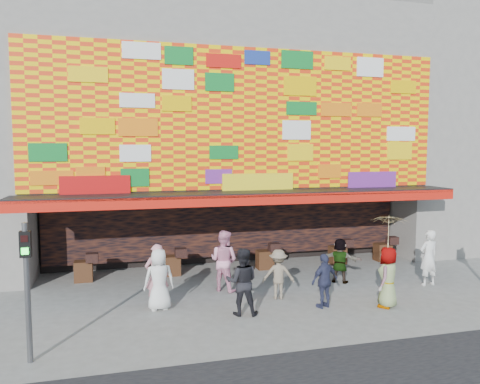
{
  "coord_description": "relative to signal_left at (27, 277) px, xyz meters",
  "views": [
    {
      "loc": [
        -4.34,
        -11.87,
        4.53
      ],
      "look_at": [
        -0.66,
        2.0,
        3.19
      ],
      "focal_mm": 35.0,
      "sensor_mm": 36.0,
      "label": 1
    }
  ],
  "objects": [
    {
      "name": "ped_a",
      "position": [
        2.95,
        2.59,
        -0.99
      ],
      "size": [
        0.89,
        0.62,
        1.74
      ],
      "primitive_type": "imported",
      "rotation": [
        0.0,
        0.0,
        3.22
      ],
      "color": "silver",
      "rests_on": "ground"
    },
    {
      "name": "ped_i",
      "position": [
        5.1,
        3.88,
        -0.89
      ],
      "size": [
        1.19,
        1.18,
        1.94
      ],
      "primitive_type": "imported",
      "rotation": [
        0.0,
        0.0,
        2.4
      ],
      "color": "pink",
      "rests_on": "ground"
    },
    {
      "name": "ped_d",
      "position": [
        6.51,
        2.64,
        -1.11
      ],
      "size": [
        1.08,
        0.79,
        1.5
      ],
      "primitive_type": "imported",
      "rotation": [
        0.0,
        0.0,
        2.88
      ],
      "color": "#796C58",
      "rests_on": "ground"
    },
    {
      "name": "ped_h",
      "position": [
        11.78,
        2.69,
        -0.93
      ],
      "size": [
        0.72,
        0.51,
        1.85
      ],
      "primitive_type": "imported",
      "rotation": [
        0.0,
        0.0,
        3.24
      ],
      "color": "silver",
      "rests_on": "ground"
    },
    {
      "name": "ped_c",
      "position": [
        5.1,
        1.62,
        -0.94
      ],
      "size": [
        1.05,
        0.91,
        1.84
      ],
      "primitive_type": "imported",
      "rotation": [
        0.0,
        0.0,
        2.87
      ],
      "color": "black",
      "rests_on": "ground"
    },
    {
      "name": "shop_building",
      "position": [
        6.2,
        9.68,
        3.37
      ],
      "size": [
        15.2,
        9.4,
        10.0
      ],
      "color": "gray",
      "rests_on": "ground"
    },
    {
      "name": "neighbor_right",
      "position": [
        19.2,
        9.5,
        4.14
      ],
      "size": [
        11.0,
        8.0,
        12.0
      ],
      "primitive_type": "cube",
      "color": "gray",
      "rests_on": "ground"
    },
    {
      "name": "signal_left",
      "position": [
        0.0,
        0.0,
        0.0
      ],
      "size": [
        0.22,
        0.2,
        3.0
      ],
      "color": "#59595B",
      "rests_on": "ground"
    },
    {
      "name": "ped_b",
      "position": [
        2.91,
        2.81,
        -0.94
      ],
      "size": [
        0.68,
        0.45,
        1.84
      ],
      "primitive_type": "imported",
      "rotation": [
        0.0,
        0.0,
        3.16
      ],
      "color": "#CF8692",
      "rests_on": "ground"
    },
    {
      "name": "ped_g",
      "position": [
        9.28,
        1.14,
        -0.99
      ],
      "size": [
        1.0,
        0.98,
        1.73
      ],
      "primitive_type": "imported",
      "rotation": [
        0.0,
        0.0,
        3.87
      ],
      "color": "gray",
      "rests_on": "ground"
    },
    {
      "name": "parasol",
      "position": [
        9.28,
        1.14,
        0.32
      ],
      "size": [
        1.38,
        1.39,
        1.9
      ],
      "color": "beige",
      "rests_on": "ground"
    },
    {
      "name": "ped_e",
      "position": [
        7.51,
        1.56,
        -1.08
      ],
      "size": [
        0.98,
        0.63,
        1.56
      ],
      "primitive_type": "imported",
      "rotation": [
        0.0,
        0.0,
        3.43
      ],
      "color": "#2D314F",
      "rests_on": "ground"
    },
    {
      "name": "ground",
      "position": [
        6.2,
        1.5,
        -1.86
      ],
      "size": [
        90.0,
        90.0,
        0.0
      ],
      "primitive_type": "plane",
      "color": "slate",
      "rests_on": "ground"
    },
    {
      "name": "ped_f",
      "position": [
        9.1,
        3.73,
        -1.1
      ],
      "size": [
        1.38,
        1.22,
        1.51
      ],
      "primitive_type": "imported",
      "rotation": [
        0.0,
        0.0,
        2.47
      ],
      "color": "gray",
      "rests_on": "ground"
    }
  ]
}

